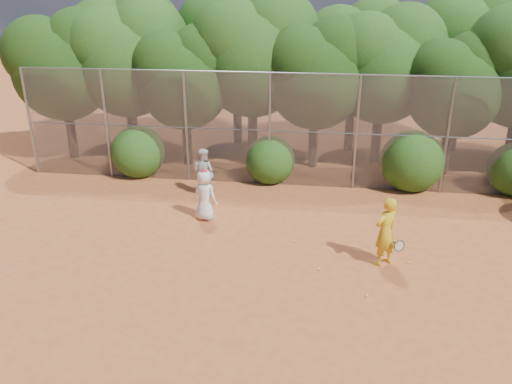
# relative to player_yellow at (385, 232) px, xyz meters

# --- Properties ---
(ground) EXTENTS (80.00, 80.00, 0.00)m
(ground) POSITION_rel_player_yellow_xyz_m (-2.55, -0.75, -0.93)
(ground) COLOR #A95126
(ground) RESTS_ON ground
(fence_back) EXTENTS (20.05, 0.09, 4.03)m
(fence_back) POSITION_rel_player_yellow_xyz_m (-2.66, 5.25, 1.13)
(fence_back) COLOR gray
(fence_back) RESTS_ON ground
(tree_0) EXTENTS (4.38, 3.81, 6.00)m
(tree_0) POSITION_rel_player_yellow_xyz_m (-11.99, 7.29, 3.00)
(tree_0) COLOR black
(tree_0) RESTS_ON ground
(tree_1) EXTENTS (4.64, 4.03, 6.35)m
(tree_1) POSITION_rel_player_yellow_xyz_m (-9.49, 7.79, 3.24)
(tree_1) COLOR black
(tree_1) RESTS_ON ground
(tree_2) EXTENTS (3.99, 3.47, 5.47)m
(tree_2) POSITION_rel_player_yellow_xyz_m (-6.99, 7.09, 2.66)
(tree_2) COLOR black
(tree_2) RESTS_ON ground
(tree_3) EXTENTS (4.89, 4.26, 6.70)m
(tree_3) POSITION_rel_player_yellow_xyz_m (-4.48, 8.10, 3.47)
(tree_3) COLOR black
(tree_3) RESTS_ON ground
(tree_4) EXTENTS (4.19, 3.64, 5.73)m
(tree_4) POSITION_rel_player_yellow_xyz_m (-1.99, 7.49, 2.83)
(tree_4) COLOR black
(tree_4) RESTS_ON ground
(tree_5) EXTENTS (4.51, 3.92, 6.17)m
(tree_5) POSITION_rel_player_yellow_xyz_m (0.51, 8.29, 3.12)
(tree_5) COLOR black
(tree_5) RESTS_ON ground
(tree_6) EXTENTS (3.86, 3.36, 5.29)m
(tree_6) POSITION_rel_player_yellow_xyz_m (3.00, 7.29, 2.54)
(tree_6) COLOR black
(tree_6) RESTS_ON ground
(tree_9) EXTENTS (4.83, 4.20, 6.62)m
(tree_9) POSITION_rel_player_yellow_xyz_m (-10.48, 10.10, 3.41)
(tree_9) COLOR black
(tree_9) RESTS_ON ground
(tree_10) EXTENTS (5.15, 4.48, 7.06)m
(tree_10) POSITION_rel_player_yellow_xyz_m (-5.48, 10.30, 3.70)
(tree_10) COLOR black
(tree_10) RESTS_ON ground
(tree_11) EXTENTS (4.64, 4.03, 6.35)m
(tree_11) POSITION_rel_player_yellow_xyz_m (-0.49, 9.89, 3.24)
(tree_11) COLOR black
(tree_11) RESTS_ON ground
(tree_12) EXTENTS (5.02, 4.37, 6.88)m
(tree_12) POSITION_rel_player_yellow_xyz_m (4.02, 10.50, 3.58)
(tree_12) COLOR black
(tree_12) RESTS_ON ground
(bush_0) EXTENTS (2.00, 2.00, 2.00)m
(bush_0) POSITION_rel_player_yellow_xyz_m (-8.55, 5.55, 0.07)
(bush_0) COLOR #1E4511
(bush_0) RESTS_ON ground
(bush_1) EXTENTS (1.80, 1.80, 1.80)m
(bush_1) POSITION_rel_player_yellow_xyz_m (-3.55, 5.55, -0.03)
(bush_1) COLOR #1E4511
(bush_1) RESTS_ON ground
(bush_2) EXTENTS (2.20, 2.20, 2.20)m
(bush_2) POSITION_rel_player_yellow_xyz_m (1.45, 5.55, 0.17)
(bush_2) COLOR #1E4511
(bush_2) RESTS_ON ground
(player_yellow) EXTENTS (0.90, 0.78, 1.86)m
(player_yellow) POSITION_rel_player_yellow_xyz_m (0.00, 0.00, 0.00)
(player_yellow) COLOR gold
(player_yellow) RESTS_ON ground
(player_teen) EXTENTS (0.91, 0.76, 1.63)m
(player_teen) POSITION_rel_player_yellow_xyz_m (-5.16, 2.03, -0.12)
(player_teen) COLOR white
(player_teen) RESTS_ON ground
(player_white) EXTENTS (0.97, 0.88, 1.63)m
(player_white) POSITION_rel_player_yellow_xyz_m (-5.68, 4.03, -0.11)
(player_white) COLOR silver
(player_white) RESTS_ON ground
(ball_0) EXTENTS (0.07, 0.07, 0.07)m
(ball_0) POSITION_rel_player_yellow_xyz_m (-1.62, -0.55, -0.89)
(ball_0) COLOR yellow
(ball_0) RESTS_ON ground
(ball_1) EXTENTS (0.07, 0.07, 0.07)m
(ball_1) POSITION_rel_player_yellow_xyz_m (-0.50, -1.60, -0.89)
(ball_1) COLOR yellow
(ball_1) RESTS_ON ground
(ball_2) EXTENTS (0.07, 0.07, 0.07)m
(ball_2) POSITION_rel_player_yellow_xyz_m (0.68, 0.07, -0.89)
(ball_2) COLOR yellow
(ball_2) RESTS_ON ground
(ball_3) EXTENTS (0.07, 0.07, 0.07)m
(ball_3) POSITION_rel_player_yellow_xyz_m (-2.36, 0.85, -0.89)
(ball_3) COLOR yellow
(ball_3) RESTS_ON ground
(ball_4) EXTENTS (0.07, 0.07, 0.07)m
(ball_4) POSITION_rel_player_yellow_xyz_m (1.29, 2.63, -0.89)
(ball_4) COLOR yellow
(ball_4) RESTS_ON ground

